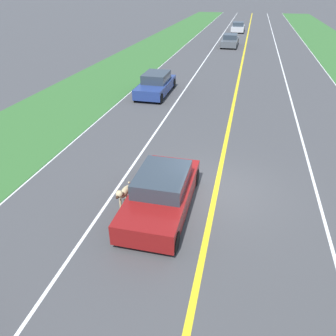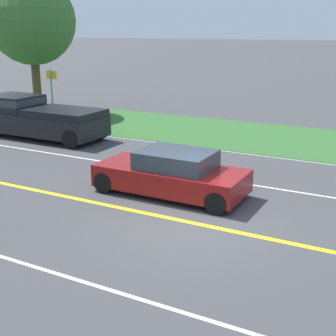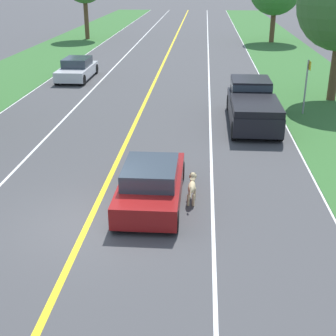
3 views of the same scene
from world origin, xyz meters
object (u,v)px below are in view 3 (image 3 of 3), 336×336
(pickup_truck, at_px, (252,103))
(street_sign, at_px, (307,81))
(oncoming_car, at_px, (77,69))
(ego_car, at_px, (151,184))
(dog, at_px, (192,186))

(pickup_truck, xyz_separation_m, street_sign, (2.69, 1.55, 0.77))
(oncoming_car, distance_m, street_sign, 15.20)
(ego_car, xyz_separation_m, street_sign, (6.48, 10.12, 1.06))
(street_sign, bearing_deg, pickup_truck, -149.99)
(pickup_truck, distance_m, street_sign, 3.20)
(pickup_truck, distance_m, oncoming_car, 13.83)
(dog, xyz_separation_m, oncoming_car, (-8.02, 17.31, 0.12))
(dog, distance_m, street_sign, 11.31)
(dog, relative_size, pickup_truck, 0.22)
(pickup_truck, bearing_deg, street_sign, 30.01)
(ego_car, height_order, street_sign, street_sign)
(ego_car, relative_size, pickup_truck, 0.76)
(ego_car, height_order, dog, ego_car)
(pickup_truck, bearing_deg, dog, -106.93)
(dog, height_order, street_sign, street_sign)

